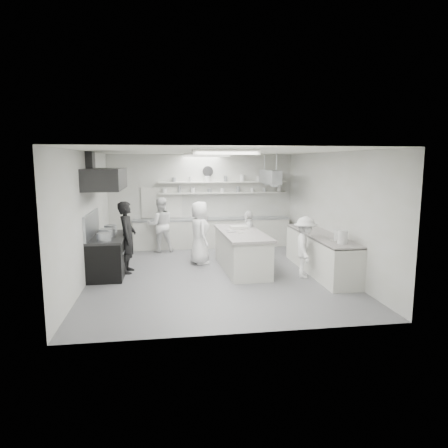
{
  "coord_description": "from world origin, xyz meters",
  "views": [
    {
      "loc": [
        -1.17,
        -9.5,
        2.76
      ],
      "look_at": [
        0.31,
        0.6,
        1.16
      ],
      "focal_mm": 31.95,
      "sensor_mm": 36.0,
      "label": 1
    }
  ],
  "objects": [
    {
      "name": "cook_island_right",
      "position": [
        1.08,
        1.12,
        0.71
      ],
      "size": [
        0.52,
        0.89,
        1.42
      ],
      "primitive_type": "imported",
      "rotation": [
        0.0,
        0.0,
        -1.79
      ],
      "color": "white",
      "rests_on": "floor"
    },
    {
      "name": "light_fixture_rear",
      "position": [
        0.0,
        1.8,
        2.94
      ],
      "size": [
        1.3,
        0.25,
        0.1
      ],
      "primitive_type": "cube",
      "color": "silver",
      "rests_on": "ceiling"
    },
    {
      "name": "bowl_island_b",
      "position": [
        0.69,
        0.13,
        0.97
      ],
      "size": [
        0.19,
        0.19,
        0.06
      ],
      "primitive_type": "imported",
      "rotation": [
        0.0,
        0.0,
        -0.01
      ],
      "color": "silver",
      "rests_on": "prep_island"
    },
    {
      "name": "cook_island_left",
      "position": [
        -0.28,
        1.09,
        0.85
      ],
      "size": [
        0.68,
        0.92,
        1.71
      ],
      "primitive_type": "imported",
      "rotation": [
        0.0,
        0.0,
        1.75
      ],
      "color": "white",
      "rests_on": "floor"
    },
    {
      "name": "light_fixture_front",
      "position": [
        0.0,
        -1.8,
        2.94
      ],
      "size": [
        1.3,
        0.25,
        0.1
      ],
      "primitive_type": "cube",
      "color": "silver",
      "rests_on": "ceiling"
    },
    {
      "name": "ceiling",
      "position": [
        0.0,
        0.0,
        3.01
      ],
      "size": [
        6.0,
        7.0,
        0.02
      ],
      "primitive_type": "cube",
      "color": "white",
      "rests_on": "wall_back"
    },
    {
      "name": "cook_stove",
      "position": [
        -2.14,
        0.48,
        0.9
      ],
      "size": [
        0.46,
        0.68,
        1.8
      ],
      "primitive_type": "imported",
      "rotation": [
        0.0,
        0.0,
        1.52
      ],
      "color": "black",
      "rests_on": "floor"
    },
    {
      "name": "stove",
      "position": [
        -2.6,
        0.4,
        0.45
      ],
      "size": [
        0.8,
        1.8,
        0.9
      ],
      "primitive_type": "cube",
      "color": "black",
      "rests_on": "floor"
    },
    {
      "name": "wall_right",
      "position": [
        3.0,
        0.0,
        1.5
      ],
      "size": [
        0.04,
        7.0,
        3.0
      ],
      "primitive_type": "cube",
      "color": "silver",
      "rests_on": "floor"
    },
    {
      "name": "right_counter",
      "position": [
        2.65,
        -0.2,
        0.47
      ],
      "size": [
        0.74,
        3.3,
        0.94
      ],
      "primitive_type": "cube",
      "color": "silver",
      "rests_on": "floor"
    },
    {
      "name": "pass_through_window",
      "position": [
        -1.3,
        3.48,
        1.45
      ],
      "size": [
        1.3,
        0.04,
        1.0
      ],
      "primitive_type": "cube",
      "color": "black",
      "rests_on": "wall_back"
    },
    {
      "name": "exhaust_hood",
      "position": [
        -2.6,
        0.4,
        2.35
      ],
      "size": [
        0.85,
        2.0,
        0.5
      ],
      "primitive_type": "cube",
      "color": "#2D2D2E",
      "rests_on": "wall_left"
    },
    {
      "name": "wall_left",
      "position": [
        -3.0,
        0.0,
        1.5
      ],
      "size": [
        0.04,
        7.0,
        3.0
      ],
      "primitive_type": "cube",
      "color": "silver",
      "rests_on": "floor"
    },
    {
      "name": "wall_clock",
      "position": [
        0.2,
        3.46,
        2.45
      ],
      "size": [
        0.32,
        0.05,
        0.32
      ],
      "primitive_type": "cylinder",
      "rotation": [
        1.57,
        0.0,
        0.0
      ],
      "color": "silver",
      "rests_on": "wall_back"
    },
    {
      "name": "back_counter",
      "position": [
        0.3,
        3.2,
        0.46
      ],
      "size": [
        5.0,
        0.6,
        0.92
      ],
      "primitive_type": "cube",
      "color": "silver",
      "rests_on": "floor"
    },
    {
      "name": "wall_back",
      "position": [
        0.0,
        3.5,
        1.5
      ],
      "size": [
        6.0,
        0.04,
        3.0
      ],
      "primitive_type": "cube",
      "color": "silver",
      "rests_on": "floor"
    },
    {
      "name": "bowl_island_a",
      "position": [
        0.47,
        0.4,
        0.97
      ],
      "size": [
        0.26,
        0.26,
        0.06
      ],
      "primitive_type": "imported",
      "rotation": [
        0.0,
        0.0,
        0.02
      ],
      "color": "#ADB2BA",
      "rests_on": "prep_island"
    },
    {
      "name": "wall_front",
      "position": [
        0.0,
        -3.5,
        1.5
      ],
      "size": [
        6.0,
        0.04,
        3.0
      ],
      "primitive_type": "cube",
      "color": "silver",
      "rests_on": "floor"
    },
    {
      "name": "prep_island",
      "position": [
        0.74,
        0.36,
        0.47
      ],
      "size": [
        1.05,
        2.58,
        0.94
      ],
      "primitive_type": "cube",
      "rotation": [
        0.0,
        0.0,
        0.04
      ],
      "color": "silver",
      "rests_on": "floor"
    },
    {
      "name": "stove_pot",
      "position": [
        -2.6,
        0.35,
        1.03
      ],
      "size": [
        0.39,
        0.39,
        0.23
      ],
      "primitive_type": "cylinder",
      "color": "#ADB2BA",
      "rests_on": "stove"
    },
    {
      "name": "floor",
      "position": [
        0.0,
        0.0,
        -0.01
      ],
      "size": [
        6.0,
        7.0,
        0.02
      ],
      "primitive_type": "cube",
      "color": "slate",
      "rests_on": "ground"
    },
    {
      "name": "shelf_upper",
      "position": [
        0.7,
        3.37,
        2.1
      ],
      "size": [
        4.2,
        0.26,
        0.04
      ],
      "primitive_type": "cube",
      "color": "silver",
      "rests_on": "wall_back"
    },
    {
      "name": "cook_right",
      "position": [
        2.1,
        -0.57,
        0.74
      ],
      "size": [
        0.8,
        1.07,
        1.47
      ],
      "primitive_type": "imported",
      "rotation": [
        0.0,
        0.0,
        1.27
      ],
      "color": "white",
      "rests_on": "floor"
    },
    {
      "name": "cook_back",
      "position": [
        -1.35,
        2.71,
        0.84
      ],
      "size": [
        0.89,
        0.73,
        1.68
      ],
      "primitive_type": "imported",
      "rotation": [
        0.0,
        0.0,
        -3.02
      ],
      "color": "white",
      "rests_on": "floor"
    },
    {
      "name": "bowl_right",
      "position": [
        2.64,
        -1.09,
        0.97
      ],
      "size": [
        0.27,
        0.27,
        0.06
      ],
      "primitive_type": "imported",
      "rotation": [
        0.0,
        0.0,
        0.16
      ],
      "color": "silver",
      "rests_on": "right_counter"
    },
    {
      "name": "shelf_lower",
      "position": [
        0.7,
        3.37,
        1.75
      ],
      "size": [
        4.2,
        0.26,
        0.04
      ],
      "primitive_type": "cube",
      "color": "silver",
      "rests_on": "wall_back"
    },
    {
      "name": "pot_rack",
      "position": [
        2.0,
        2.4,
        2.3
      ],
      "size": [
        0.3,
        1.6,
        0.4
      ],
      "primitive_type": "cube",
      "color": "#ADB2BA",
      "rests_on": "ceiling"
    }
  ]
}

